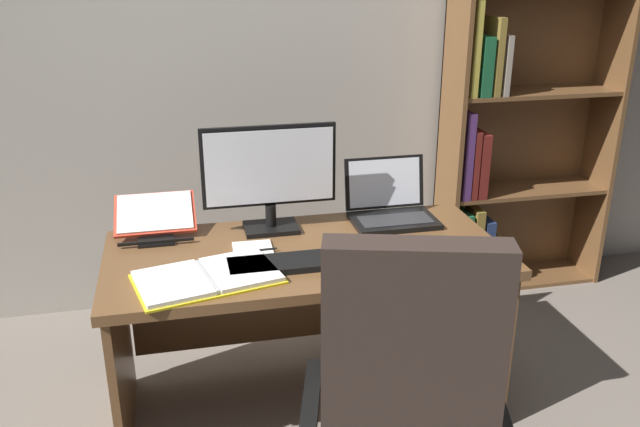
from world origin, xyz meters
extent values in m
cube|color=#B2ADA3|center=(0.00, 1.92, 1.29)|extent=(5.04, 0.12, 2.58)
cube|color=brown|center=(0.03, 0.81, 0.70)|extent=(1.52, 0.72, 0.04)
cube|color=brown|center=(-0.70, 0.81, 0.34)|extent=(0.03, 0.66, 0.68)
cube|color=brown|center=(0.76, 0.81, 0.34)|extent=(0.03, 0.66, 0.68)
cube|color=brown|center=(0.03, 1.14, 0.37)|extent=(1.40, 0.03, 0.47)
cube|color=brown|center=(0.99, 1.69, 1.10)|extent=(0.02, 0.30, 2.21)
cube|color=brown|center=(1.90, 1.69, 1.10)|extent=(0.02, 0.30, 2.21)
cube|color=brown|center=(1.45, 1.84, 1.10)|extent=(0.93, 0.01, 2.21)
cube|color=brown|center=(1.45, 1.69, 0.01)|extent=(0.88, 0.28, 0.02)
cube|color=gold|center=(1.04, 1.64, 0.20)|extent=(0.03, 0.17, 0.35)
cube|color=#195633|center=(1.09, 1.64, 0.25)|extent=(0.04, 0.18, 0.45)
cube|color=olive|center=(1.14, 1.64, 0.26)|extent=(0.05, 0.17, 0.47)
cube|color=navy|center=(1.21, 1.65, 0.22)|extent=(0.05, 0.18, 0.40)
cube|color=olive|center=(1.26, 1.67, 0.18)|extent=(0.03, 0.23, 0.32)
cube|color=brown|center=(1.45, 1.69, 0.56)|extent=(0.88, 0.28, 0.02)
cube|color=#512D66|center=(1.05, 1.67, 0.80)|extent=(0.04, 0.24, 0.46)
cube|color=maroon|center=(1.09, 1.65, 0.75)|extent=(0.03, 0.19, 0.37)
cube|color=maroon|center=(1.14, 1.67, 0.74)|extent=(0.05, 0.24, 0.35)
cube|color=brown|center=(1.45, 1.69, 1.10)|extent=(0.88, 0.28, 0.02)
cube|color=gold|center=(1.04, 1.65, 1.35)|extent=(0.03, 0.18, 0.47)
cube|color=#195633|center=(1.11, 1.66, 1.26)|extent=(0.06, 0.21, 0.30)
cube|color=olive|center=(1.17, 1.65, 1.31)|extent=(0.03, 0.19, 0.39)
cube|color=gray|center=(1.22, 1.64, 1.26)|extent=(0.03, 0.18, 0.30)
cube|color=#2D231E|center=(0.13, -0.10, 0.77)|extent=(0.48, 0.23, 0.71)
cube|color=black|center=(-0.08, 0.16, 0.51)|extent=(0.15, 0.38, 0.04)
cube|color=black|center=(0.45, 0.01, 0.51)|extent=(0.15, 0.38, 0.04)
cube|color=black|center=(-0.07, 1.03, 0.73)|extent=(0.22, 0.16, 0.02)
cylinder|color=black|center=(-0.07, 1.03, 0.78)|extent=(0.04, 0.04, 0.09)
cube|color=black|center=(-0.07, 1.04, 0.99)|extent=(0.54, 0.02, 0.33)
cube|color=white|center=(-0.07, 1.02, 0.99)|extent=(0.51, 0.00, 0.30)
cube|color=black|center=(0.45, 0.99, 0.73)|extent=(0.36, 0.24, 0.02)
cube|color=#2D2D30|center=(0.45, 0.98, 0.74)|extent=(0.30, 0.13, 0.00)
cube|color=black|center=(0.45, 1.14, 0.85)|extent=(0.36, 0.05, 0.23)
cube|color=white|center=(0.45, 1.14, 0.85)|extent=(0.32, 0.04, 0.20)
cube|color=black|center=(-0.07, 0.68, 0.73)|extent=(0.42, 0.15, 0.02)
ellipsoid|color=black|center=(0.23, 0.68, 0.74)|extent=(0.06, 0.10, 0.04)
cube|color=black|center=(-0.53, 1.01, 0.72)|extent=(0.14, 0.12, 0.01)
cube|color=black|center=(-0.53, 0.97, 0.74)|extent=(0.29, 0.01, 0.01)
cube|color=#DB422D|center=(-0.53, 1.13, 0.80)|extent=(0.32, 0.22, 0.11)
cube|color=white|center=(-0.53, 1.12, 0.80)|extent=(0.30, 0.20, 0.09)
cube|color=yellow|center=(-0.48, 0.60, 0.72)|extent=(0.31, 0.34, 0.01)
cube|color=yellow|center=(-0.24, 0.65, 0.72)|extent=(0.31, 0.34, 0.01)
cube|color=white|center=(-0.48, 0.60, 0.73)|extent=(0.29, 0.32, 0.02)
cube|color=white|center=(-0.24, 0.65, 0.73)|extent=(0.29, 0.32, 0.02)
cylinder|color=#B7B7BC|center=(-0.36, 0.63, 0.73)|extent=(0.08, 0.26, 0.02)
cube|color=white|center=(-0.17, 0.81, 0.72)|extent=(0.16, 0.21, 0.01)
cylinder|color=black|center=(-0.15, 0.81, 0.73)|extent=(0.14, 0.01, 0.01)
camera|label=1|loc=(-0.43, -1.50, 1.78)|focal=37.50mm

